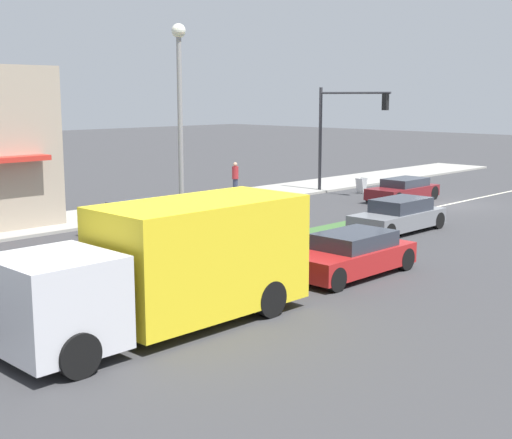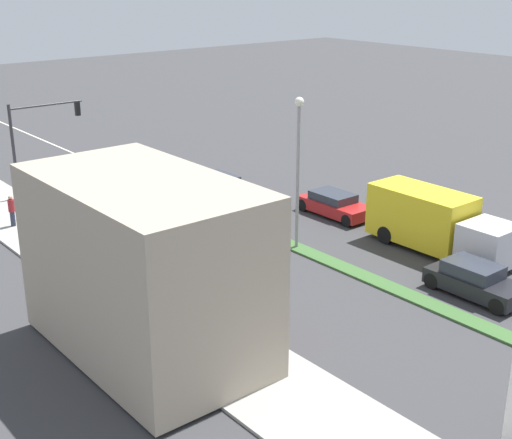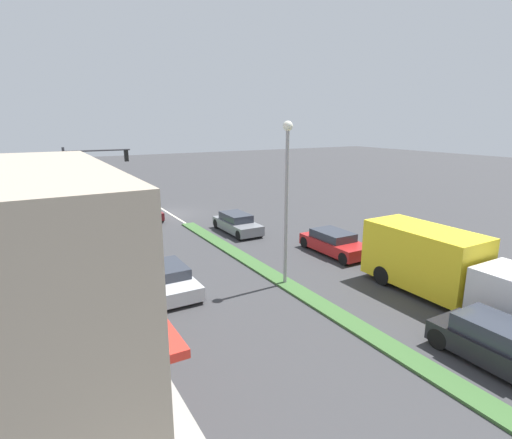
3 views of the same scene
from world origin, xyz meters
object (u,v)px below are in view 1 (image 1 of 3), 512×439
at_px(warning_aframe_sign, 361,186).
at_px(sedan_silver, 138,218).
at_px(traffic_signal_main, 341,122).
at_px(sedan_maroon, 403,190).
at_px(delivery_truck, 171,265).
at_px(pedestrian, 235,177).
at_px(suv_grey, 398,216).
at_px(street_lamp, 180,112).
at_px(hatchback_red, 351,254).

distance_m(warning_aframe_sign, sedan_silver, 15.34).
xyz_separation_m(traffic_signal_main, sedan_maroon, (-3.92, -0.12, -3.32)).
bearing_deg(delivery_truck, pedestrian, -47.81).
bearing_deg(sedan_maroon, suv_grey, 121.59).
distance_m(traffic_signal_main, warning_aframe_sign, 3.69).
bearing_deg(sedan_maroon, delivery_truck, 109.11).
xyz_separation_m(traffic_signal_main, suv_grey, (-8.32, 7.04, -3.27)).
relative_size(warning_aframe_sign, sedan_maroon, 0.20).
xyz_separation_m(street_lamp, delivery_truck, (-5.00, 4.47, -3.31)).
xyz_separation_m(warning_aframe_sign, hatchback_red, (-10.47, 14.91, 0.20)).
distance_m(suv_grey, sedan_silver, 10.21).
distance_m(street_lamp, pedestrian, 15.62).
distance_m(street_lamp, suv_grey, 10.28).
bearing_deg(street_lamp, warning_aframe_sign, -72.39).
xyz_separation_m(street_lamp, warning_aframe_sign, (5.47, -17.23, -4.35)).
xyz_separation_m(street_lamp, suv_grey, (-2.20, -9.15, -4.14)).
distance_m(pedestrian, delivery_truck, 21.82).
relative_size(warning_aframe_sign, suv_grey, 0.19).
bearing_deg(street_lamp, suv_grey, -103.52).
bearing_deg(street_lamp, traffic_signal_main, -69.27).
distance_m(street_lamp, warning_aframe_sign, 18.60).
xyz_separation_m(warning_aframe_sign, sedan_silver, (-0.47, 15.33, 0.17)).
relative_size(traffic_signal_main, warning_aframe_sign, 6.69).
height_order(suv_grey, sedan_maroon, suv_grey).
xyz_separation_m(pedestrian, suv_grey, (-11.85, 2.55, -0.37)).
relative_size(pedestrian, delivery_truck, 0.22).
xyz_separation_m(delivery_truck, hatchback_red, (0.00, -6.80, -0.84)).
distance_m(traffic_signal_main, sedan_maroon, 5.14).
relative_size(suv_grey, sedan_silver, 1.08).
bearing_deg(traffic_signal_main, hatchback_red, 128.75).
bearing_deg(delivery_truck, hatchback_red, -90.00).
bearing_deg(suv_grey, warning_aframe_sign, -46.51).
relative_size(street_lamp, pedestrian, 4.38).
distance_m(traffic_signal_main, suv_grey, 11.38).
bearing_deg(pedestrian, street_lamp, 129.55).
bearing_deg(street_lamp, delivery_truck, 138.18).
bearing_deg(traffic_signal_main, delivery_truck, 118.30).
distance_m(sedan_maroon, hatchback_red, 15.72).
bearing_deg(delivery_truck, street_lamp, -41.82).
relative_size(pedestrian, sedan_maroon, 0.40).
bearing_deg(pedestrian, sedan_maroon, -148.27).
bearing_deg(hatchback_red, suv_grey, -67.69).
relative_size(traffic_signal_main, sedan_silver, 1.39).
xyz_separation_m(traffic_signal_main, pedestrian, (3.53, 4.49, -2.90)).
bearing_deg(sedan_silver, sedan_maroon, -101.00).
bearing_deg(traffic_signal_main, sedan_silver, 94.50).
bearing_deg(street_lamp, pedestrian, -50.45).
relative_size(suv_grey, hatchback_red, 1.01).
bearing_deg(delivery_truck, sedan_silver, -32.53).
distance_m(pedestrian, sedan_maroon, 8.77).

